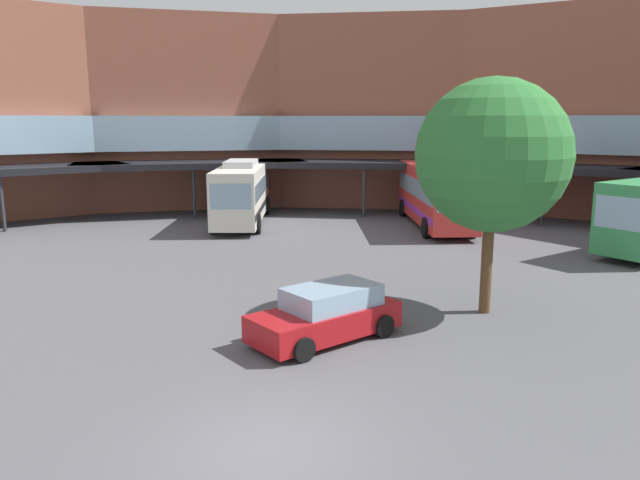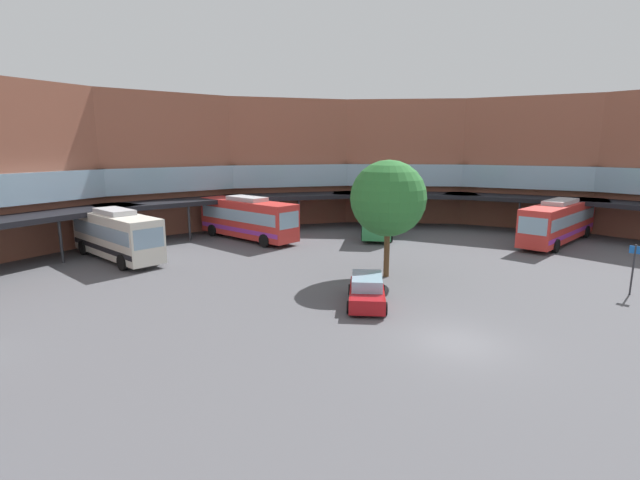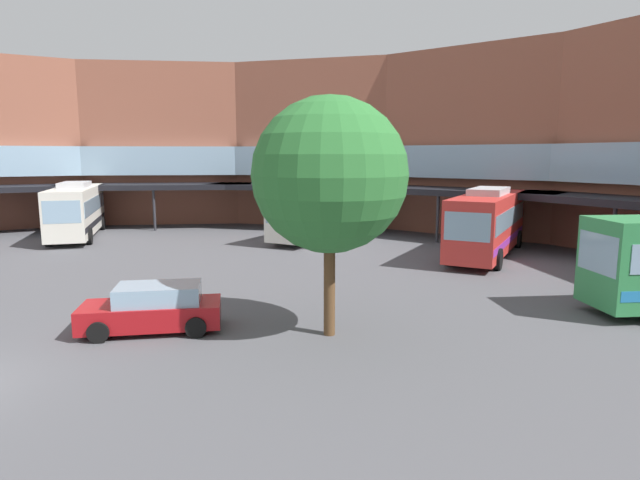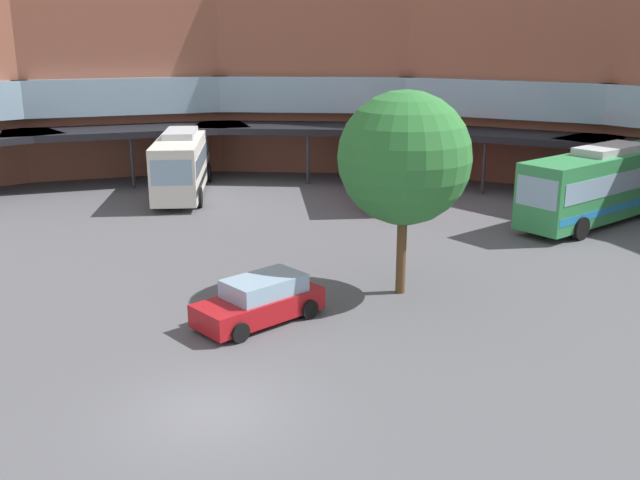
% 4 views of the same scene
% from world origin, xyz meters
% --- Properties ---
extents(station_building, '(76.17, 43.90, 13.06)m').
position_xyz_m(station_building, '(0.00, 20.06, 6.29)').
color(station_building, '#93543F').
rests_on(station_building, ground).
extents(bus_0, '(4.25, 10.94, 3.86)m').
position_xyz_m(bus_0, '(4.31, 25.43, 1.95)').
color(bus_0, red).
rests_on(bus_0, ground).
extents(bus_1, '(9.79, 8.23, 3.84)m').
position_xyz_m(bus_1, '(-20.94, 15.06, 1.94)').
color(bus_1, silver).
rests_on(bus_1, ground).
extents(bus_5, '(3.88, 10.26, 3.77)m').
position_xyz_m(bus_5, '(-7.06, 24.80, 1.90)').
color(bus_5, silver).
rests_on(bus_5, ground).
extents(parked_car, '(4.33, 4.43, 1.53)m').
position_xyz_m(parked_car, '(0.41, 6.03, 0.74)').
color(parked_car, '#A51419').
rests_on(parked_car, ground).
extents(plaza_tree, '(4.79, 4.79, 7.46)m').
position_xyz_m(plaza_tree, '(5.17, 9.17, 5.05)').
color(plaza_tree, brown).
rests_on(plaza_tree, ground).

